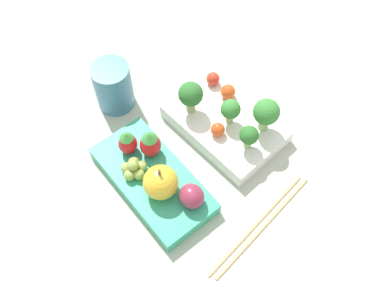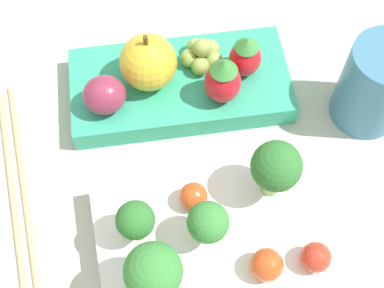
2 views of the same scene
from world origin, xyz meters
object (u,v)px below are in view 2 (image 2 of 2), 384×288
broccoli_floret_0 (208,223)px  apple (148,62)px  cherry_tomato_2 (193,196)px  bento_box_savoury (209,241)px  cherry_tomato_0 (267,265)px  broccoli_floret_1 (135,221)px  broccoli_floret_2 (276,168)px  drinking_cup (376,85)px  broccoli_floret_3 (153,272)px  grape_cluster (202,55)px  chopsticks_pair (17,191)px  plum (104,95)px  cherry_tomato_1 (316,257)px  strawberry_1 (223,80)px  strawberry_0 (245,56)px  bento_box_fruit (177,86)px

broccoli_floret_0 → apple: bearing=-82.6°
cherry_tomato_2 → bento_box_savoury: bearing=103.6°
broccoli_floret_0 → apple: 0.16m
cherry_tomato_0 → broccoli_floret_1: bearing=-27.1°
bento_box_savoury → broccoli_floret_2: size_ratio=3.09×
bento_box_savoury → cherry_tomato_0: bearing=136.0°
cherry_tomato_2 → drinking_cup: bearing=-157.9°
broccoli_floret_3 → grape_cluster: 0.22m
broccoli_floret_1 → cherry_tomato_0: bearing=152.9°
grape_cluster → chopsticks_pair: 0.20m
broccoli_floret_3 → plum: 0.17m
bento_box_savoury → grape_cluster: size_ratio=4.71×
cherry_tomato_0 → grape_cluster: size_ratio=0.63×
broccoli_floret_3 → cherry_tomato_1: 0.12m
broccoli_floret_2 → strawberry_1: broccoli_floret_2 is taller
cherry_tomato_0 → strawberry_1: 0.16m
bento_box_savoury → broccoli_floret_0: 0.04m
broccoli_floret_0 → chopsticks_pair: bearing=-27.8°
strawberry_1 → chopsticks_pair: (0.19, 0.05, -0.04)m
broccoli_floret_2 → drinking_cup: 0.14m
cherry_tomato_2 → drinking_cup: size_ratio=0.27×
broccoli_floret_0 → strawberry_0: broccoli_floret_0 is taller
bento_box_savoury → broccoli_floret_3: bearing=34.1°
broccoli_floret_3 → drinking_cup: bearing=-148.4°
bento_box_fruit → broccoli_floret_2: 0.15m
bento_box_savoury → chopsticks_pair: bearing=-27.2°
cherry_tomato_0 → cherry_tomato_1: cherry_tomato_0 is taller
bento_box_savoury → strawberry_0: (-0.06, -0.15, 0.03)m
grape_cluster → broccoli_floret_3: bearing=69.6°
bento_box_savoury → broccoli_floret_1: 0.07m
broccoli_floret_3 → broccoli_floret_1: bearing=-80.5°
plum → strawberry_0: bearing=-173.6°
broccoli_floret_3 → bento_box_savoury: bearing=-145.9°
broccoli_floret_1 → strawberry_0: (-0.12, -0.14, -0.01)m
bento_box_savoury → broccoli_floret_2: bearing=-152.0°
strawberry_1 → plum: 0.10m
cherry_tomato_1 → grape_cluster: size_ratio=0.58×
strawberry_1 → chopsticks_pair: 0.20m
cherry_tomato_1 → cherry_tomato_2: (0.08, -0.07, -0.00)m
drinking_cup → chopsticks_pair: size_ratio=0.40×
broccoli_floret_3 → drinking_cup: broccoli_floret_3 is taller
cherry_tomato_1 → plum: plum is taller
broccoli_floret_0 → broccoli_floret_1: broccoli_floret_0 is taller
broccoli_floret_3 → cherry_tomato_2: 0.08m
apple → cherry_tomato_2: bearing=97.0°
broccoli_floret_2 → strawberry_1: (0.02, -0.10, -0.02)m
broccoli_floret_0 → broccoli_floret_3: (0.04, 0.03, 0.01)m
apple → strawberry_0: apple is taller
broccoli_floret_1 → grape_cluster: (-0.08, -0.16, -0.02)m
cherry_tomato_1 → strawberry_0: 0.19m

